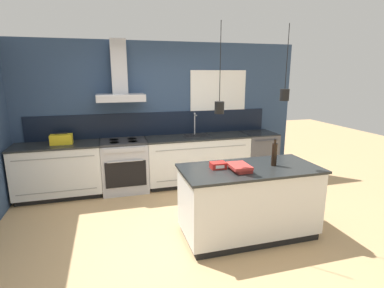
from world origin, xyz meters
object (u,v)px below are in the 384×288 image
at_px(red_supply_box, 218,165).
at_px(yellow_toolbox, 61,139).
at_px(dishwasher, 257,155).
at_px(book_stack, 240,167).
at_px(bottle_on_island, 274,154).
at_px(oven_range, 125,166).

relative_size(red_supply_box, yellow_toolbox, 0.54).
bearing_deg(dishwasher, yellow_toolbox, 180.00).
height_order(book_stack, red_supply_box, book_stack).
relative_size(bottle_on_island, book_stack, 1.13).
bearing_deg(dishwasher, oven_range, -179.91).
distance_m(oven_range, yellow_toolbox, 1.12).
height_order(oven_range, bottle_on_island, bottle_on_island).
relative_size(book_stack, red_supply_box, 1.68).
distance_m(oven_range, bottle_on_island, 2.71).
bearing_deg(red_supply_box, book_stack, -35.50).
relative_size(dishwasher, bottle_on_island, 2.58).
relative_size(bottle_on_island, yellow_toolbox, 1.04).
bearing_deg(red_supply_box, bottle_on_island, -6.86).
bearing_deg(oven_range, yellow_toolbox, 179.75).
xyz_separation_m(oven_range, red_supply_box, (1.03, -1.90, 0.49)).
bearing_deg(bottle_on_island, red_supply_box, 173.14).
bearing_deg(bottle_on_island, dishwasher, 66.84).
relative_size(dishwasher, book_stack, 2.92).
xyz_separation_m(bottle_on_island, yellow_toolbox, (-2.73, 1.99, -0.07)).
distance_m(dishwasher, yellow_toolbox, 3.62).
bearing_deg(book_stack, bottle_on_island, 7.87).
xyz_separation_m(dishwasher, red_supply_box, (-1.57, -1.90, 0.49)).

